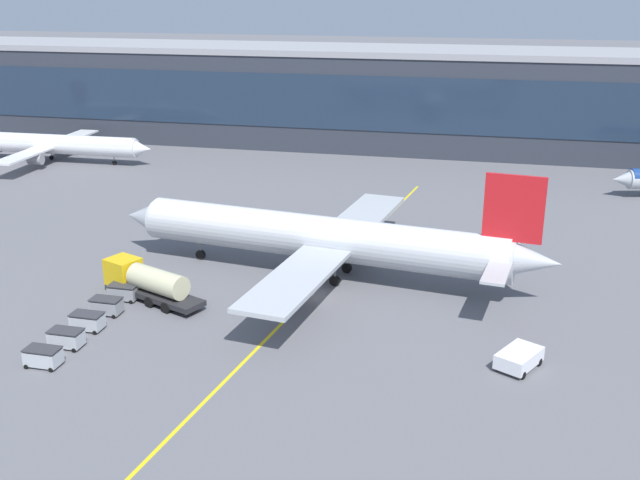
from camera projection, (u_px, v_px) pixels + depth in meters
ground_plane at (318, 297)px, 68.52m from camera, size 700.00×700.00×0.00m
apron_lead_in_line at (317, 288)px, 70.48m from camera, size 11.08×79.31×0.01m
terminal_building at (464, 100)px, 127.15m from camera, size 203.98×19.85×16.97m
main_airliner at (322, 238)px, 72.02m from camera, size 44.72×35.60×11.92m
fuel_tanker at (147, 281)px, 67.55m from camera, size 10.94×6.43×3.25m
pushback_tug at (519, 357)px, 55.74m from camera, size 3.82×4.44×1.40m
baggage_cart_0 at (43, 357)px, 55.97m from camera, size 2.66×1.63×1.48m
baggage_cart_1 at (66, 338)px, 58.91m from camera, size 2.66×1.63×1.48m
baggage_cart_2 at (87, 321)px, 61.84m from camera, size 2.66×1.63×1.48m
baggage_cart_3 at (106, 306)px, 64.78m from camera, size 2.66×1.63×1.48m
baggage_cart_4 at (124, 292)px, 67.72m from camera, size 2.66×1.63×1.48m
commuter_jet_near at (54, 144)px, 119.21m from camera, size 33.64×26.66×8.69m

